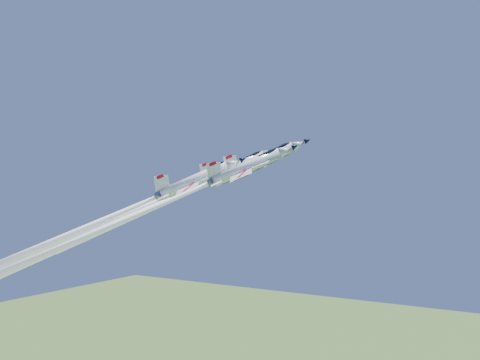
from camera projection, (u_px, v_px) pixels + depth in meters
The scene contains 4 objects.
jet_lead at pixel (186, 193), 103.02m from camera, with size 35.81×23.61×34.36m.
jet_left at pixel (153, 203), 109.12m from camera, with size 38.25×25.51×39.04m.
jet_right at pixel (135, 216), 93.83m from camera, with size 41.02×27.68×44.43m.
jet_slot at pixel (115, 215), 99.60m from camera, with size 36.97×24.39×35.62m.
Camera 1 is at (51.61, -84.63, 82.87)m, focal length 40.00 mm.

